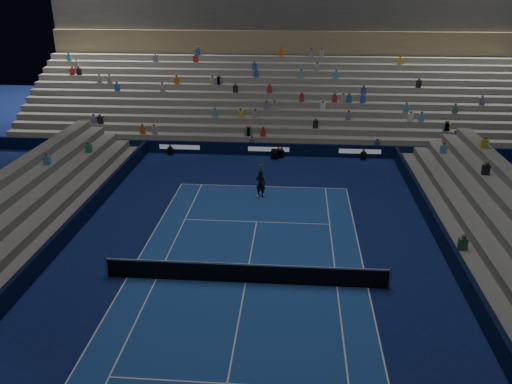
{
  "coord_description": "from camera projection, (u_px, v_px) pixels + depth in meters",
  "views": [
    {
      "loc": [
        2.08,
        -20.19,
        12.75
      ],
      "look_at": [
        0.0,
        6.0,
        2.0
      ],
      "focal_mm": 36.57,
      "sensor_mm": 36.0,
      "label": 1
    }
  ],
  "objects": [
    {
      "name": "sponsor_barrier_east",
      "position": [
        467.0,
        282.0,
        22.71
      ],
      "size": [
        0.25,
        37.0,
        1.0
      ],
      "primitive_type": "cube",
      "color": "black",
      "rests_on": "ground"
    },
    {
      "name": "sponsor_barrier_far",
      "position": [
        269.0,
        149.0,
        40.49
      ],
      "size": [
        44.0,
        0.25,
        1.0
      ],
      "primitive_type": "cube",
      "color": "black",
      "rests_on": "ground"
    },
    {
      "name": "tennis_net",
      "position": [
        245.0,
        273.0,
        23.42
      ],
      "size": [
        12.9,
        0.1,
        1.1
      ],
      "color": "#B2B2B7",
      "rests_on": "ground"
    },
    {
      "name": "ground",
      "position": [
        246.0,
        283.0,
        23.61
      ],
      "size": [
        90.0,
        90.0,
        0.0
      ],
      "primitive_type": "plane",
      "color": "#0D174E",
      "rests_on": "ground"
    },
    {
      "name": "court_surface",
      "position": [
        246.0,
        283.0,
        23.6
      ],
      "size": [
        10.97,
        23.77,
        0.01
      ],
      "primitive_type": "cube",
      "color": "navy",
      "rests_on": "ground"
    },
    {
      "name": "broadcast_camera",
      "position": [
        275.0,
        154.0,
        39.85
      ],
      "size": [
        0.56,
        1.0,
        0.68
      ],
      "color": "black",
      "rests_on": "ground"
    },
    {
      "name": "grandstand_main",
      "position": [
        275.0,
        89.0,
        48.07
      ],
      "size": [
        44.0,
        15.2,
        11.2
      ],
      "color": "slate",
      "rests_on": "ground"
    },
    {
      "name": "sponsor_barrier_west",
      "position": [
        37.0,
        264.0,
        24.13
      ],
      "size": [
        0.25,
        37.0,
        1.0
      ],
      "primitive_type": "cube",
      "color": "black",
      "rests_on": "ground"
    },
    {
      "name": "tennis_player",
      "position": [
        261.0,
        183.0,
        32.69
      ],
      "size": [
        0.73,
        0.6,
        1.74
      ],
      "primitive_type": "imported",
      "rotation": [
        0.0,
        0.0,
        2.82
      ],
      "color": "black",
      "rests_on": "ground"
    }
  ]
}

